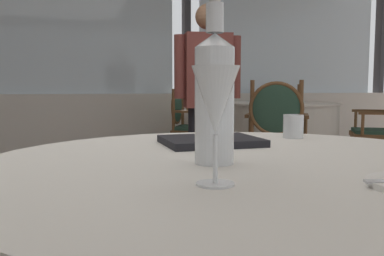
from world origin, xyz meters
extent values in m
cube|color=silver|center=(0.00, 3.57, 0.42)|extent=(9.99, 0.12, 0.85)
cube|color=silver|center=(0.00, 3.59, 1.73)|extent=(2.76, 0.02, 1.77)
cube|color=silver|center=(3.13, 3.59, 1.73)|extent=(2.76, 0.02, 1.77)
cube|color=#333338|center=(1.57, 3.57, 1.73)|extent=(0.08, 0.14, 1.77)
cube|color=#333338|center=(4.70, 3.57, 1.73)|extent=(0.08, 0.14, 1.77)
cylinder|color=silver|center=(0.29, -0.82, 0.75)|extent=(1.22, 1.22, 0.02)
cylinder|color=white|center=(0.21, -0.83, 0.88)|extent=(0.08, 0.08, 0.24)
cone|color=white|center=(0.21, -0.83, 1.02)|extent=(0.08, 0.08, 0.03)
cylinder|color=white|center=(0.21, -0.83, 1.06)|extent=(0.04, 0.04, 0.06)
cylinder|color=white|center=(0.13, -1.02, 0.76)|extent=(0.06, 0.06, 0.00)
cylinder|color=white|center=(0.13, -1.02, 0.80)|extent=(0.01, 0.01, 0.08)
cone|color=white|center=(0.13, -1.02, 0.90)|extent=(0.08, 0.08, 0.11)
cylinder|color=white|center=(0.62, -0.49, 0.80)|extent=(0.06, 0.06, 0.08)
cube|color=black|center=(0.31, -0.55, 0.77)|extent=(0.27, 0.23, 0.02)
cylinder|color=silver|center=(2.29, 2.41, 0.75)|extent=(1.28, 1.28, 0.02)
cylinder|color=silver|center=(2.29, 2.41, 0.37)|extent=(1.25, 1.25, 0.74)
cube|color=brown|center=(1.76, 1.58, 0.43)|extent=(0.64, 0.64, 0.05)
cube|color=#284738|center=(1.76, 1.58, 0.47)|extent=(0.58, 0.58, 0.04)
cylinder|color=brown|center=(1.70, 1.86, 0.20)|extent=(0.04, 0.04, 0.41)
cylinder|color=brown|center=(2.04, 1.64, 0.20)|extent=(0.04, 0.04, 0.41)
cylinder|color=brown|center=(1.49, 1.52, 0.20)|extent=(0.04, 0.04, 0.41)
cylinder|color=brown|center=(1.83, 1.31, 0.20)|extent=(0.04, 0.04, 0.41)
cylinder|color=brown|center=(1.49, 1.52, 0.72)|extent=(0.04, 0.04, 0.53)
cylinder|color=brown|center=(1.83, 1.31, 0.72)|extent=(0.04, 0.04, 0.53)
ellipsoid|color=#284738|center=(1.65, 1.40, 0.75)|extent=(0.36, 0.25, 0.44)
torus|color=brown|center=(1.65, 1.40, 0.75)|extent=(0.40, 0.27, 0.46)
cube|color=brown|center=(1.56, 1.73, 0.68)|extent=(0.23, 0.33, 0.03)
cylinder|color=brown|center=(1.64, 1.85, 0.57)|extent=(0.03, 0.03, 0.22)
cube|color=brown|center=(1.99, 1.47, 0.68)|extent=(0.23, 0.33, 0.03)
cylinder|color=brown|center=(2.06, 1.58, 0.57)|extent=(0.03, 0.03, 0.22)
cube|color=brown|center=(3.12, 1.88, 0.42)|extent=(0.64, 0.64, 0.05)
cube|color=#284738|center=(3.12, 1.88, 0.47)|extent=(0.58, 0.58, 0.04)
cylinder|color=brown|center=(2.84, 1.82, 0.20)|extent=(0.04, 0.04, 0.40)
cylinder|color=brown|center=(3.06, 2.16, 0.20)|extent=(0.04, 0.04, 0.40)
cube|color=brown|center=(2.97, 1.68, 0.67)|extent=(0.33, 0.23, 0.03)
cylinder|color=brown|center=(2.85, 1.76, 0.56)|extent=(0.03, 0.03, 0.22)
cube|color=brown|center=(3.24, 2.11, 0.67)|extent=(0.33, 0.23, 0.03)
cylinder|color=brown|center=(3.12, 2.18, 0.56)|extent=(0.03, 0.03, 0.22)
cube|color=brown|center=(2.82, 3.24, 0.43)|extent=(0.64, 0.64, 0.05)
cube|color=#284738|center=(2.82, 3.24, 0.47)|extent=(0.58, 0.58, 0.04)
cylinder|color=brown|center=(2.88, 2.96, 0.20)|extent=(0.04, 0.04, 0.40)
cylinder|color=brown|center=(2.54, 3.18, 0.20)|extent=(0.04, 0.04, 0.40)
cylinder|color=brown|center=(3.09, 3.30, 0.20)|extent=(0.04, 0.04, 0.40)
cylinder|color=brown|center=(2.76, 3.52, 0.20)|extent=(0.04, 0.04, 0.40)
cylinder|color=brown|center=(3.09, 3.30, 0.71)|extent=(0.04, 0.04, 0.52)
cylinder|color=brown|center=(2.76, 3.52, 0.71)|extent=(0.04, 0.04, 0.52)
ellipsoid|color=#284738|center=(2.93, 3.42, 0.74)|extent=(0.36, 0.25, 0.44)
torus|color=brown|center=(2.93, 3.42, 0.74)|extent=(0.40, 0.27, 0.45)
cube|color=brown|center=(3.02, 3.09, 0.67)|extent=(0.23, 0.33, 0.03)
cylinder|color=brown|center=(2.94, 2.97, 0.56)|extent=(0.03, 0.03, 0.22)
cube|color=brown|center=(2.60, 3.36, 0.67)|extent=(0.23, 0.33, 0.03)
cylinder|color=brown|center=(2.52, 3.24, 0.56)|extent=(0.03, 0.03, 0.22)
cube|color=brown|center=(1.46, 2.94, 0.42)|extent=(0.64, 0.64, 0.05)
cube|color=#284738|center=(1.46, 2.94, 0.46)|extent=(0.58, 0.58, 0.04)
cylinder|color=brown|center=(1.74, 3.00, 0.20)|extent=(0.04, 0.04, 0.39)
cylinder|color=brown|center=(1.52, 2.66, 0.20)|extent=(0.04, 0.04, 0.39)
cylinder|color=brown|center=(1.40, 3.21, 0.20)|extent=(0.04, 0.04, 0.39)
cylinder|color=brown|center=(1.19, 2.88, 0.20)|extent=(0.04, 0.04, 0.39)
cylinder|color=brown|center=(1.40, 3.21, 0.68)|extent=(0.04, 0.04, 0.47)
cylinder|color=brown|center=(1.19, 2.88, 0.68)|extent=(0.04, 0.04, 0.47)
ellipsoid|color=#284738|center=(1.28, 3.05, 0.70)|extent=(0.25, 0.36, 0.40)
torus|color=brown|center=(1.28, 3.05, 0.70)|extent=(0.25, 0.36, 0.41)
cube|color=brown|center=(1.61, 3.14, 0.66)|extent=(0.33, 0.23, 0.03)
cylinder|color=brown|center=(1.73, 3.06, 0.55)|extent=(0.03, 0.03, 0.22)
cube|color=brown|center=(1.34, 2.72, 0.66)|extent=(0.33, 0.23, 0.03)
cylinder|color=brown|center=(1.46, 2.64, 0.55)|extent=(0.03, 0.03, 0.22)
cylinder|color=black|center=(0.96, 1.44, 0.38)|extent=(0.13, 0.13, 0.77)
cylinder|color=black|center=(1.14, 1.41, 0.38)|extent=(0.13, 0.13, 0.77)
cube|color=brown|center=(1.05, 1.42, 1.05)|extent=(0.39, 0.26, 0.57)
sphere|color=#9E7051|center=(1.05, 1.42, 1.47)|extent=(0.20, 0.20, 0.20)
cylinder|color=brown|center=(0.83, 1.46, 1.08)|extent=(0.09, 0.09, 0.49)
cylinder|color=brown|center=(1.27, 1.39, 1.08)|extent=(0.09, 0.09, 0.49)
camera|label=1|loc=(-0.12, -1.65, 0.92)|focal=38.94mm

